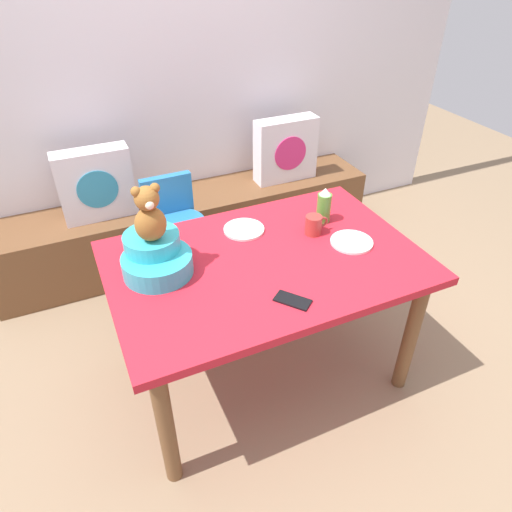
% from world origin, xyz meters
% --- Properties ---
extents(ground_plane, '(8.00, 8.00, 0.00)m').
position_xyz_m(ground_plane, '(0.00, 0.00, 0.00)').
color(ground_plane, '#8C7256').
extents(back_wall, '(4.40, 0.10, 2.60)m').
position_xyz_m(back_wall, '(0.00, 1.48, 1.30)').
color(back_wall, silver).
rests_on(back_wall, ground_plane).
extents(window_bench, '(2.60, 0.44, 0.46)m').
position_xyz_m(window_bench, '(0.00, 1.21, 0.23)').
color(window_bench, brown).
rests_on(window_bench, ground_plane).
extents(pillow_floral_left, '(0.44, 0.15, 0.44)m').
position_xyz_m(pillow_floral_left, '(-0.57, 1.19, 0.68)').
color(pillow_floral_left, silver).
rests_on(pillow_floral_left, window_bench).
extents(pillow_floral_right, '(0.44, 0.15, 0.44)m').
position_xyz_m(pillow_floral_right, '(0.72, 1.19, 0.68)').
color(pillow_floral_right, silver).
rests_on(pillow_floral_right, window_bench).
extents(dining_table, '(1.39, 0.93, 0.74)m').
position_xyz_m(dining_table, '(0.00, 0.00, 0.64)').
color(dining_table, red).
rests_on(dining_table, ground_plane).
extents(highchair, '(0.34, 0.45, 0.79)m').
position_xyz_m(highchair, '(-0.21, 0.78, 0.52)').
color(highchair, '#2672B2').
rests_on(highchair, ground_plane).
extents(infant_seat_teal, '(0.30, 0.33, 0.16)m').
position_xyz_m(infant_seat_teal, '(-0.46, 0.12, 0.81)').
color(infant_seat_teal, '#31B0C2').
rests_on(infant_seat_teal, dining_table).
extents(teddy_bear, '(0.13, 0.12, 0.25)m').
position_xyz_m(teddy_bear, '(-0.46, 0.12, 1.02)').
color(teddy_bear, '#965E29').
rests_on(teddy_bear, infant_seat_teal).
extents(ketchup_bottle, '(0.07, 0.07, 0.18)m').
position_xyz_m(ketchup_bottle, '(0.41, 0.18, 0.83)').
color(ketchup_bottle, '#4C8C33').
rests_on(ketchup_bottle, dining_table).
extents(coffee_mug, '(0.12, 0.08, 0.09)m').
position_xyz_m(coffee_mug, '(0.30, 0.10, 0.79)').
color(coffee_mug, '#9E332D').
rests_on(coffee_mug, dining_table).
extents(dinner_plate_near, '(0.20, 0.20, 0.01)m').
position_xyz_m(dinner_plate_near, '(0.43, -0.05, 0.75)').
color(dinner_plate_near, white).
rests_on(dinner_plate_near, dining_table).
extents(dinner_plate_far, '(0.20, 0.20, 0.01)m').
position_xyz_m(dinner_plate_far, '(0.01, 0.26, 0.75)').
color(dinner_plate_far, white).
rests_on(dinner_plate_far, dining_table).
extents(cell_phone, '(0.14, 0.16, 0.01)m').
position_xyz_m(cell_phone, '(-0.02, -0.31, 0.74)').
color(cell_phone, black).
rests_on(cell_phone, dining_table).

